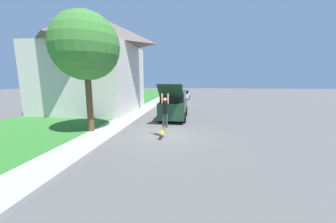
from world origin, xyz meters
The scene contains 9 objects.
ground_plane centered at (0.00, 0.00, 0.00)m, with size 120.00×120.00×0.00m, color #54514F.
lawn centered at (-8.00, 6.00, 0.04)m, with size 10.00×80.00×0.08m.
sidewalk centered at (-3.60, 6.00, 0.05)m, with size 1.80×80.00×0.10m.
house centered at (-8.32, 7.01, 4.97)m, with size 9.36×8.19×9.37m.
lawn_tree_near centered at (-4.44, -0.13, 5.01)m, with size 3.83×3.83×6.87m.
suv_parked centered at (0.12, 4.73, 1.15)m, with size 2.09×5.59×2.91m.
car_down_street centered at (0.08, 21.33, 0.65)m, with size 1.92×4.53×1.37m.
skateboarder centered at (0.17, -0.55, 1.53)m, with size 0.41×0.21×1.85m.
skateboard centered at (0.07, -0.76, 0.40)m, with size 0.22×0.78×0.25m.
Camera 1 is at (1.69, -10.44, 3.18)m, focal length 20.00 mm.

